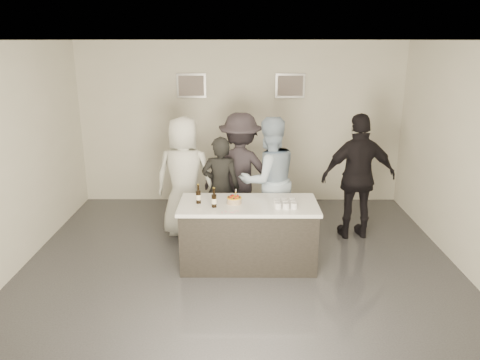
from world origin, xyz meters
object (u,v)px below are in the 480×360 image
at_px(person_main_blue, 269,180).
at_px(person_guest_back, 241,172).
at_px(beer_bottle_a, 198,194).
at_px(beer_bottle_b, 214,198).
at_px(bar_counter, 248,234).
at_px(person_guest_right, 359,177).
at_px(person_main_black, 221,188).
at_px(cake, 234,201).
at_px(person_guest_left, 184,177).

relative_size(person_main_blue, person_guest_back, 1.01).
distance_m(beer_bottle_a, beer_bottle_b, 0.27).
distance_m(bar_counter, beer_bottle_a, 0.89).
bearing_deg(person_guest_right, person_main_black, -3.94).
bearing_deg(person_main_black, person_main_blue, 179.03).
height_order(person_main_blue, person_guest_back, person_main_blue).
xyz_separation_m(cake, person_main_black, (-0.22, 0.95, -0.13)).
xyz_separation_m(person_guest_left, person_guest_right, (2.69, -0.09, 0.03)).
relative_size(bar_counter, cake, 9.47).
bearing_deg(person_main_black, beer_bottle_a, 80.99).
distance_m(cake, person_guest_left, 1.34).
bearing_deg(beer_bottle_a, person_main_blue, 40.91).
height_order(cake, beer_bottle_a, beer_bottle_a).
height_order(beer_bottle_b, person_guest_left, person_guest_left).
bearing_deg(person_main_blue, person_main_black, -28.15).
bearing_deg(person_guest_right, person_guest_left, -6.95).
distance_m(cake, person_main_black, 0.98).
bearing_deg(person_main_blue, beer_bottle_b, 31.63).
bearing_deg(beer_bottle_b, person_main_black, 88.02).
distance_m(beer_bottle_a, person_guest_back, 1.48).
xyz_separation_m(person_main_black, person_guest_left, (-0.57, 0.13, 0.14)).
distance_m(person_guest_left, person_guest_right, 2.69).
bearing_deg(cake, bar_counter, 1.82).
height_order(person_guest_right, person_guest_back, person_guest_right).
distance_m(cake, person_main_blue, 1.00).
bearing_deg(cake, person_guest_right, 27.62).
bearing_deg(beer_bottle_b, cake, 29.84).
distance_m(person_main_black, person_guest_right, 2.13).
xyz_separation_m(person_main_black, person_main_blue, (0.73, -0.09, 0.16)).
xyz_separation_m(person_main_blue, person_guest_right, (1.39, 0.13, 0.01)).
distance_m(cake, person_guest_back, 1.37).
bearing_deg(person_main_black, person_guest_left, -6.63).
bearing_deg(bar_counter, person_guest_back, 94.51).
distance_m(beer_bottle_b, person_guest_left, 1.34).
bearing_deg(person_guest_left, bar_counter, 138.20).
bearing_deg(cake, beer_bottle_a, 179.55).
distance_m(beer_bottle_a, person_guest_left, 1.12).
bearing_deg(person_guest_back, beer_bottle_b, 87.63).
relative_size(person_guest_left, person_guest_right, 0.97).
bearing_deg(person_guest_right, person_guest_back, -16.90).
distance_m(cake, person_guest_right, 2.14).
xyz_separation_m(cake, person_main_blue, (0.51, 0.86, 0.03)).
xyz_separation_m(beer_bottle_b, person_guest_back, (0.34, 1.52, -0.07)).
relative_size(bar_counter, person_main_blue, 0.96).
xyz_separation_m(cake, beer_bottle_b, (-0.26, -0.15, 0.09)).
relative_size(beer_bottle_b, person_guest_right, 0.13).
bearing_deg(bar_counter, beer_bottle_b, -161.03).
bearing_deg(person_guest_back, beer_bottle_a, 78.03).
relative_size(person_main_blue, person_guest_right, 0.99).
relative_size(cake, person_guest_right, 0.10).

